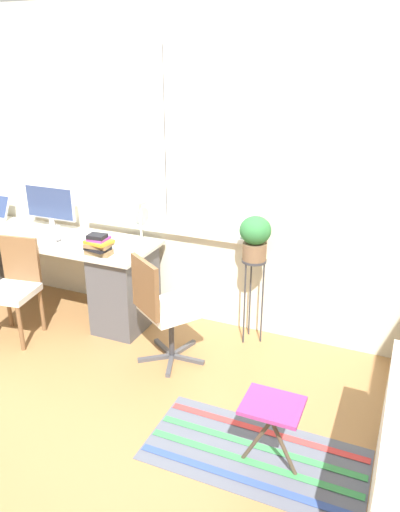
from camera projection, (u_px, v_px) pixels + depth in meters
ground_plane at (106, 342)px, 4.25m from camera, size 14.00×14.00×0.00m
wall_back_with_window at (143, 167)px, 4.36m from camera, size 9.00×0.12×2.70m
desk at (47, 269)px, 4.69m from camera, size 2.18×0.65×0.74m
monitor at (50, 205)px, 4.67m from camera, size 0.54×0.15×0.41m
keyboard at (31, 237)px, 4.49m from camera, size 0.42×0.11×0.02m
mouse at (58, 239)px, 4.40m from camera, size 0.04×0.07×0.04m
desk_lamp at (140, 205)px, 4.26m from camera, size 0.13×0.13×0.42m
book_stack at (99, 245)px, 4.07m from camera, size 0.24×0.20×0.18m
desk_chair_wooden at (14, 286)px, 4.20m from camera, size 0.44×0.45×0.85m
office_chair_swivel at (163, 307)px, 3.82m from camera, size 0.57×0.57×0.89m
plant_stand at (253, 275)px, 4.06m from camera, size 0.20×0.20×0.74m
potted_plant at (255, 236)px, 3.94m from camera, size 0.25×0.25×0.36m
floor_rug_striped at (255, 454)px, 3.04m from camera, size 1.34×0.65×0.01m
folding_stool at (272, 412)px, 2.81m from camera, size 0.35×0.28×0.46m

